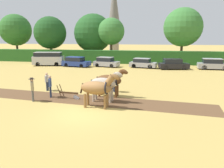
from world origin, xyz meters
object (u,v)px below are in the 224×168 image
tree_far_left (16,30)px  draft_horse_trail_left (110,80)px  tree_center_left (93,33)px  parked_van (48,59)px  draft_horse_lead_left (98,88)px  parked_car_left (76,62)px  tree_left (50,33)px  farmer_onlooker_right (47,80)px  farmer_beside_team (114,81)px  farmer_at_plow (50,85)px  parked_car_center_left (106,62)px  tree_center_right (183,27)px  plow (70,94)px  parked_car_center (143,63)px  church_spire (114,16)px  parked_car_right (213,64)px  draft_horse_lead_right (104,84)px  tree_center (111,32)px  parked_car_center_right (173,64)px  farmer_onlooker_left (32,87)px

tree_far_left → draft_horse_trail_left: (24.76, -25.48, -4.67)m
tree_center_left → parked_van: size_ratio=1.78×
draft_horse_lead_left → parked_car_left: draft_horse_lead_left is taller
tree_left → parked_van: 9.26m
tree_left → farmer_onlooker_right: size_ratio=5.41×
farmer_beside_team → parked_car_left: size_ratio=0.36×
farmer_at_plow → tree_center_left: bearing=75.7°
parked_car_center_left → farmer_onlooker_right: bearing=-85.4°
parked_car_left → tree_center_right: bearing=36.1°
draft_horse_lead_left → plow: bearing=152.3°
parked_car_left → farmer_onlooker_right: bearing=-69.2°
draft_horse_lead_left → farmer_at_plow: draft_horse_lead_left is taller
farmer_beside_team → parked_car_center: bearing=49.7°
parked_car_center → farmer_beside_team: bearing=-84.6°
tree_left → farmer_at_plow: bearing=-64.6°
tree_center_left → farmer_at_plow: tree_center_left is taller
farmer_onlooker_right → tree_far_left: bearing=123.7°
tree_far_left → church_spire: (16.85, 21.76, 4.48)m
farmer_at_plow → farmer_onlooker_right: farmer_at_plow is taller
draft_horse_trail_left → parked_van: 21.42m
parked_car_center → parked_car_right: bearing=12.2°
farmer_beside_team → parked_van: parked_van is taller
tree_far_left → parked_van: (11.32, -8.81, -4.84)m
draft_horse_lead_right → farmer_at_plow: bearing=-179.4°
draft_horse_lead_right → draft_horse_trail_left: 1.44m
tree_center → parked_car_left: bearing=-117.2°
tree_far_left → tree_center_right: size_ratio=0.96×
tree_center_left → draft_horse_lead_right: size_ratio=3.48×
parked_car_left → parked_car_center_right: size_ratio=1.04×
farmer_onlooker_left → parked_car_left: 18.87m
draft_horse_trail_left → parked_car_center_right: bearing=74.0°
farmer_onlooker_right → tree_left: bearing=110.7°
farmer_beside_team → farmer_at_plow: bearing=175.2°
farmer_beside_team → parked_car_center_left: size_ratio=0.39×
tree_left → parked_car_center: 20.38m
tree_center_left → parked_van: tree_center_left is taller
tree_center_right → church_spire: 28.33m
draft_horse_lead_left → tree_left: bearing=126.2°
tree_center_left → farmer_beside_team: bearing=-71.1°
parked_car_center_left → plow: bearing=-75.5°
tree_left → farmer_at_plow: tree_left is taller
parked_van → farmer_onlooker_left: bearing=-77.6°
draft_horse_lead_right → parked_van: size_ratio=0.51×
tree_center_left → parked_car_left: 11.22m
parked_car_right → parked_car_center_right: bearing=-169.3°
tree_center_left → draft_horse_lead_left: bearing=-74.3°
draft_horse_trail_left → parked_car_center: (1.84, 16.85, -0.59)m
tree_far_left → farmer_onlooker_left: bearing=-55.0°
tree_center_right → parked_van: 23.61m
tree_center_left → plow: size_ratio=5.08×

